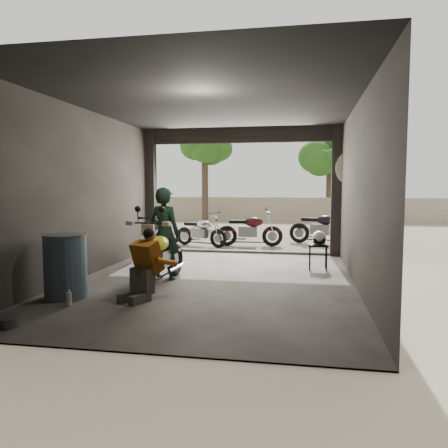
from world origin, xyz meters
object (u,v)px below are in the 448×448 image
(left_bike, at_px, (158,240))
(rider, at_px, (165,234))
(outside_bike_b, at_px, (250,227))
(outside_bike_c, at_px, (322,225))
(outside_bike_a, at_px, (201,229))
(helmet, at_px, (319,237))
(oil_drum, at_px, (66,267))
(mechanic, at_px, (142,266))
(sign_post, at_px, (354,184))
(main_bike, at_px, (161,251))
(stool, at_px, (318,248))

(left_bike, bearing_deg, rider, -79.79)
(outside_bike_b, distance_m, outside_bike_c, 2.26)
(outside_bike_a, relative_size, outside_bike_b, 0.90)
(helmet, distance_m, oil_drum, 5.01)
(mechanic, distance_m, helmet, 4.06)
(sign_post, bearing_deg, mechanic, -151.21)
(left_bike, xyz_separation_m, outside_bike_b, (1.62, 3.37, 0.01))
(main_bike, bearing_deg, mechanic, -81.79)
(rider, height_order, sign_post, sign_post)
(sign_post, bearing_deg, left_bike, 177.50)
(outside_bike_b, bearing_deg, oil_drum, 157.08)
(oil_drum, bearing_deg, left_bike, 81.75)
(helmet, height_order, sign_post, sign_post)
(outside_bike_a, height_order, outside_bike_b, outside_bike_b)
(outside_bike_a, xyz_separation_m, stool, (3.23, -3.09, -0.03))
(outside_bike_b, xyz_separation_m, helmet, (1.86, -3.33, 0.12))
(outside_bike_c, xyz_separation_m, oil_drum, (-4.15, -7.29, -0.08))
(outside_bike_a, height_order, stool, outside_bike_a)
(left_bike, height_order, stool, left_bike)
(left_bike, height_order, mechanic, left_bike)
(left_bike, xyz_separation_m, mechanic, (0.76, -2.96, -0.02))
(rider, bearing_deg, helmet, -134.53)
(left_bike, bearing_deg, sign_post, 7.95)
(outside_bike_a, height_order, outside_bike_c, outside_bike_c)
(helmet, height_order, oil_drum, oil_drum)
(rider, bearing_deg, sign_post, -121.99)
(stool, distance_m, oil_drum, 4.95)
(main_bike, distance_m, mechanic, 1.19)
(main_bike, bearing_deg, stool, 36.35)
(outside_bike_a, xyz_separation_m, outside_bike_c, (3.47, 1.16, 0.07))
(outside_bike_c, bearing_deg, mechanic, 170.44)
(outside_bike_b, bearing_deg, helmet, -155.83)
(oil_drum, bearing_deg, rider, 55.72)
(outside_bike_a, distance_m, rider, 4.58)
(stool, bearing_deg, sign_post, 63.12)
(main_bike, bearing_deg, outside_bike_c, 67.31)
(left_bike, height_order, outside_bike_b, outside_bike_b)
(rider, xyz_separation_m, sign_post, (3.68, 3.15, 0.92))
(main_bike, distance_m, outside_bike_b, 5.23)
(outside_bike_a, height_order, sign_post, sign_post)
(stool, bearing_deg, outside_bike_b, 118.59)
(outside_bike_c, height_order, sign_post, sign_post)
(main_bike, height_order, sign_post, sign_post)
(outside_bike_c, xyz_separation_m, sign_post, (0.62, -2.56, 1.20))
(outside_bike_a, relative_size, rider, 0.87)
(oil_drum, bearing_deg, sign_post, 44.80)
(main_bike, height_order, outside_bike_c, main_bike)
(left_bike, height_order, outside_bike_a, left_bike)
(left_bike, distance_m, helmet, 3.49)
(outside_bike_b, bearing_deg, outside_bike_c, -72.57)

